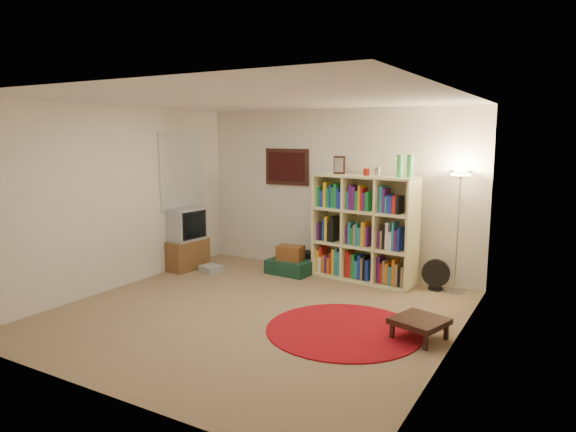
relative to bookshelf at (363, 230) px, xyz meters
name	(u,v)px	position (x,y,z in m)	size (l,w,h in m)	color
room	(253,208)	(-0.62, -1.91, 0.52)	(4.54, 4.54, 2.54)	#967A57
bookshelf	(363,230)	(0.00, 0.00, 0.00)	(1.58, 0.63, 1.84)	#FFF6AA
floor_lamp	(460,192)	(1.32, 0.06, 0.62)	(0.33, 0.33, 1.65)	#B6B8BB
floor_fan	(436,275)	(1.07, 0.03, -0.53)	(0.38, 0.23, 0.43)	black
tv_stand	(184,239)	(-2.69, -0.78, -0.27)	(0.54, 0.72, 0.98)	brown
dvd_box	(211,269)	(-2.19, -0.76, -0.69)	(0.36, 0.32, 0.10)	#B9B9BE
suitcase	(290,267)	(-1.08, -0.24, -0.64)	(0.69, 0.47, 0.21)	#143829
wicker_basket	(290,253)	(-1.08, -0.21, -0.42)	(0.41, 0.32, 0.22)	brown
duffel_bag	(313,260)	(-0.92, 0.23, -0.61)	(0.47, 0.43, 0.27)	black
paper_towel	(321,265)	(-0.66, 0.00, -0.61)	(0.17, 0.17, 0.27)	white
red_rug	(344,330)	(0.57, -1.95, -0.74)	(1.70, 1.70, 0.02)	maroon
side_table	(420,322)	(1.35, -1.79, -0.55)	(0.61, 0.61, 0.23)	black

